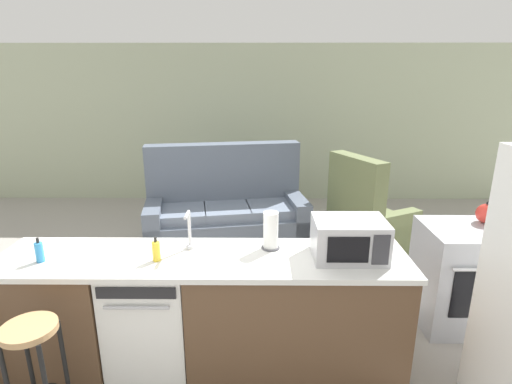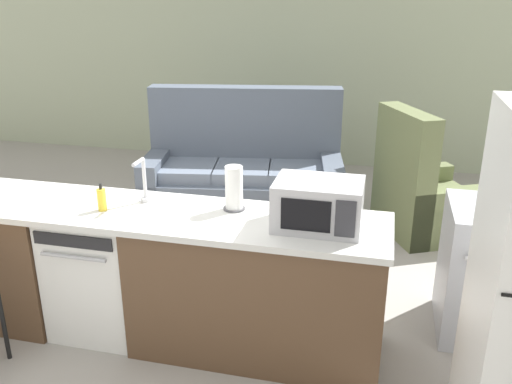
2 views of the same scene
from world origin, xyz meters
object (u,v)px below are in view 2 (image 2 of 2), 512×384
(soap_bottle, at_px, (102,199))
(armchair, at_px, (420,198))
(dishwasher, at_px, (103,271))
(paper_towel_roll, at_px, (234,189))
(couch, at_px, (244,174))
(microwave, at_px, (318,204))
(stove_range, at_px, (503,273))

(soap_bottle, distance_m, armchair, 3.08)
(dishwasher, bearing_deg, armchair, 44.83)
(paper_towel_roll, height_order, armchair, armchair)
(couch, bearing_deg, microwave, -65.34)
(soap_bottle, distance_m, couch, 2.47)
(stove_range, bearing_deg, microwave, -154.78)
(dishwasher, xyz_separation_m, paper_towel_roll, (0.89, 0.14, 0.62))
(armchair, bearing_deg, soap_bottle, -133.07)
(soap_bottle, bearing_deg, dishwasher, 143.87)
(dishwasher, bearing_deg, paper_towel_roll, 9.19)
(microwave, xyz_separation_m, paper_towel_roll, (-0.54, 0.15, -0.00))
(couch, height_order, armchair, couch)
(dishwasher, xyz_separation_m, couch, (0.37, 2.31, -0.03))
(dishwasher, distance_m, stove_range, 2.66)
(stove_range, distance_m, couch, 2.85)
(microwave, relative_size, paper_towel_roll, 1.77)
(soap_bottle, xyz_separation_m, armchair, (2.06, 2.20, -0.62))
(paper_towel_roll, distance_m, armchair, 2.46)
(stove_range, bearing_deg, armchair, 105.78)
(paper_towel_roll, bearing_deg, armchair, 57.66)
(paper_towel_roll, height_order, soap_bottle, paper_towel_roll)
(microwave, relative_size, armchair, 0.42)
(microwave, bearing_deg, stove_range, 25.22)
(stove_range, bearing_deg, soap_bottle, -166.24)
(microwave, xyz_separation_m, couch, (-1.06, 2.32, -0.65))
(couch, bearing_deg, armchair, -5.65)
(paper_towel_roll, relative_size, armchair, 0.24)
(dishwasher, height_order, paper_towel_roll, paper_towel_roll)
(microwave, distance_m, armchair, 2.36)
(dishwasher, xyz_separation_m, armchair, (2.15, 2.14, -0.07))
(stove_range, xyz_separation_m, paper_towel_roll, (-1.71, -0.40, 0.59))
(dishwasher, distance_m, couch, 2.34)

